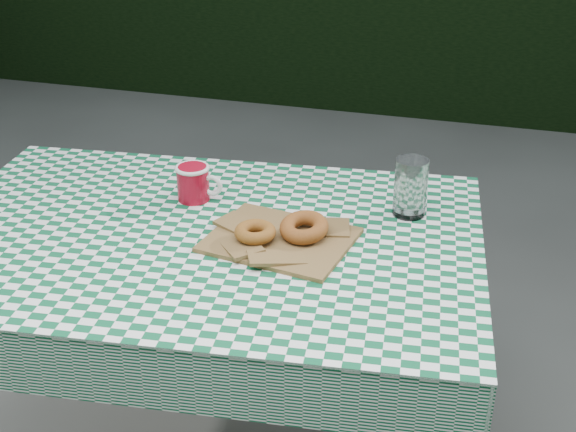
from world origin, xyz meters
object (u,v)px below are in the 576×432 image
object	(u,v)px
table	(209,363)
paper_bag	(280,239)
drinking_glass	(411,187)
coffee_mug	(193,183)

from	to	relation	value
table	paper_bag	distance (m)	0.43
paper_bag	drinking_glass	world-z (taller)	drinking_glass
paper_bag	drinking_glass	bearing A→B (deg)	39.93
paper_bag	coffee_mug	bearing A→B (deg)	150.82
coffee_mug	drinking_glass	distance (m)	0.55
coffee_mug	drinking_glass	size ratio (longest dim) A/B	1.12
table	paper_bag	bearing A→B (deg)	-1.76
table	paper_bag	world-z (taller)	paper_bag
table	coffee_mug	size ratio (longest dim) A/B	7.89
table	paper_bag	xyz separation A→B (m)	(0.19, 0.01, 0.39)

